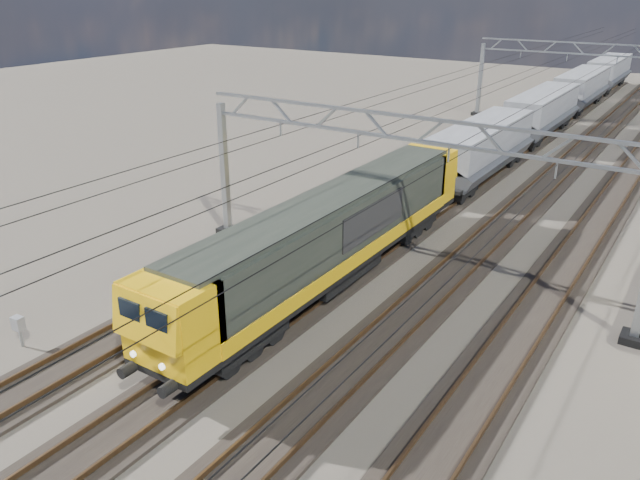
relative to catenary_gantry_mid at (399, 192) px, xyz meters
The scene contains 14 objects.
ground 5.59m from the catenary_gantry_mid, 90.00° to the right, with size 160.00×160.00×0.00m, color #2C2721.
track_outer_west 8.17m from the catenary_gantry_mid, 146.31° to the right, with size 2.60×140.00×0.30m.
track_loco 5.89m from the catenary_gantry_mid, 116.57° to the right, with size 2.60×140.00×0.30m.
track_inner_east 5.89m from the catenary_gantry_mid, 63.43° to the right, with size 2.60×140.00×0.30m.
track_outer_east 8.17m from the catenary_gantry_mid, 33.69° to the right, with size 2.60×140.00×0.30m.
catenary_gantry_mid is the anchor object (origin of this frame).
catenary_gantry_far 36.00m from the catenary_gantry_mid, 90.00° to the left, with size 19.90×0.90×7.11m.
overhead_wires 4.40m from the catenary_gantry_mid, 90.00° to the left, with size 12.03×140.00×0.53m.
locomotive 3.15m from the catenary_gantry_mid, 137.13° to the right, with size 2.76×21.10×3.62m.
hopper_wagon_lead 16.05m from the catenary_gantry_mid, 97.20° to the left, with size 3.38×13.00×3.25m.
hopper_wagon_mid 30.15m from the catenary_gantry_mid, 93.81° to the left, with size 3.38×13.00×3.25m.
hopper_wagon_third 44.32m from the catenary_gantry_mid, 92.59° to the left, with size 3.38×13.00×3.25m.
hopper_wagon_fourth 58.50m from the catenary_gantry_mid, 91.96° to the left, with size 3.38×13.00×3.25m.
trackside_cabinet 15.12m from the catenary_gantry_mid, 125.06° to the right, with size 0.41×0.32×1.18m.
Camera 1 is at (10.61, -18.15, 11.96)m, focal length 35.00 mm.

